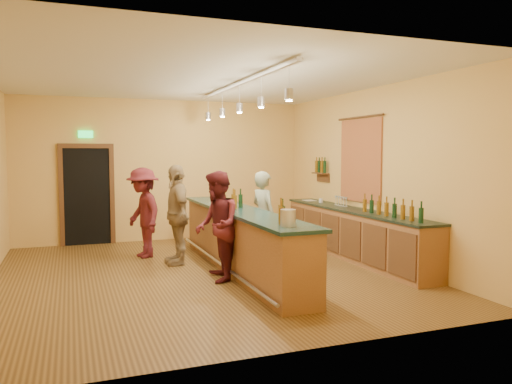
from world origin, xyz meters
name	(u,v)px	position (x,y,z in m)	size (l,w,h in m)	color
floor	(204,273)	(0.00, 0.00, 0.00)	(7.00, 7.00, 0.00)	#513517
ceiling	(202,78)	(0.00, 0.00, 3.20)	(6.50, 7.00, 0.02)	silver
wall_back	(165,170)	(0.00, 3.50, 1.60)	(6.50, 0.02, 3.20)	#DAAE51
wall_front	(292,193)	(0.00, -3.50, 1.60)	(6.50, 0.02, 3.20)	#DAAE51
wall_right	(373,174)	(3.25, 0.00, 1.60)	(0.02, 7.00, 3.20)	#DAAE51
doorway	(87,193)	(-1.70, 3.47, 1.13)	(1.15, 0.09, 2.48)	black
tapestry	(360,161)	(3.23, 0.40, 1.85)	(0.03, 1.40, 1.60)	#A52127
bottle_shelf	(321,168)	(3.17, 1.90, 1.67)	(0.17, 0.55, 0.54)	#503418
back_counter	(354,233)	(2.97, 0.18, 0.49)	(0.60, 4.55, 1.27)	brown
tasting_bar	(240,235)	(0.63, 0.00, 0.61)	(0.73, 5.10, 1.38)	brown
pendant_track	(239,93)	(0.64, 0.00, 2.98)	(0.11, 4.60, 0.50)	silver
bartender	(264,216)	(1.29, 0.58, 0.83)	(0.61, 0.40, 1.66)	gray
customer_a	(217,226)	(0.09, -0.53, 0.86)	(0.84, 0.65, 1.72)	#59191E
customer_b	(177,214)	(-0.26, 0.89, 0.90)	(1.05, 0.44, 1.79)	#997A51
customer_c	(143,213)	(-0.74, 1.69, 0.86)	(1.11, 0.64, 1.72)	#59191E
bar_stool	(284,224)	(1.80, 0.80, 0.64)	(0.38, 0.38, 0.78)	#A27149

